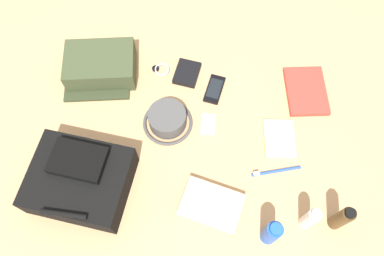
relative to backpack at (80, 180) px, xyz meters
The scene contains 15 objects.
ground_plane 0.43m from the backpack, 144.18° to the right, with size 2.64×2.02×0.02m, color tan.
backpack is the anchor object (origin of this frame).
toiletry_pouch 0.46m from the backpack, 84.68° to the right, with size 0.29×0.27×0.10m.
bucket_hat 0.37m from the backpack, 132.30° to the right, with size 0.19×0.19×0.07m.
cologne_bottle 0.85m from the backpack, behind, with size 0.04×0.04×0.16m.
toothpaste_tube 0.76m from the backpack, behind, with size 0.04×0.04×0.14m.
deodorant_spray 0.64m from the backpack, behind, with size 0.05×0.05×0.15m.
paperback_novel 0.89m from the backpack, 147.87° to the right, with size 0.18×0.23×0.02m.
cell_phone 0.60m from the backpack, 132.75° to the right, with size 0.08×0.13×0.01m.
media_player 0.49m from the backpack, 144.18° to the right, with size 0.05×0.09×0.01m.
wristwatch 0.54m from the backpack, 110.23° to the right, with size 0.07×0.06×0.01m.
toothbrush 0.66m from the backpack, 168.32° to the right, with size 0.17×0.06×0.02m.
wallet 0.57m from the backpack, 120.41° to the right, with size 0.09×0.11×0.02m, color black.
notepad 0.71m from the backpack, 158.49° to the right, with size 0.11×0.15×0.02m, color beige.
folded_towel 0.45m from the backpack, behind, with size 0.20×0.14×0.04m, color #C6B289.
Camera 1 is at (-0.08, 0.57, 1.29)m, focal length 35.86 mm.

